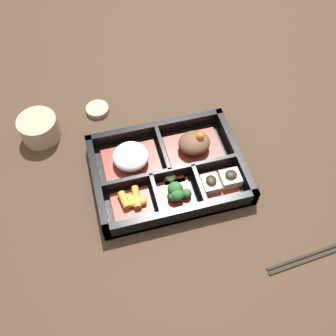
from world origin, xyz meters
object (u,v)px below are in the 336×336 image
Objects in this scene: chopsticks at (318,254)px; tea_cup at (39,128)px; bowl_rice at (131,158)px; sauce_dish at (97,109)px.

tea_cup is at bearing 138.46° from chopsticks.
tea_cup reaches higher than chopsticks.
bowl_rice is 1.38× the size of tea_cup.
tea_cup is 1.61× the size of sauce_dish.
sauce_dish is (-0.34, 0.46, 0.00)m from chopsticks.
bowl_rice is at bearing -36.22° from tea_cup.
chopsticks is (0.47, -0.42, -0.03)m from tea_cup.
tea_cup is 0.14m from sauce_dish.
bowl_rice is at bearing 135.57° from chopsticks.
tea_cup reaches higher than bowl_rice.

